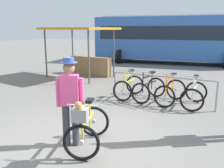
{
  "coord_description": "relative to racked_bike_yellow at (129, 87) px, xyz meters",
  "views": [
    {
      "loc": [
        3.05,
        -3.77,
        2.23
      ],
      "look_at": [
        0.19,
        1.02,
        1.0
      ],
      "focal_mm": 40.12,
      "sensor_mm": 36.0,
      "label": 1
    }
  ],
  "objects": [
    {
      "name": "bike_rack_rail",
      "position": [
        1.16,
        -0.14,
        0.3
      ],
      "size": [
        3.21,
        0.16,
        0.88
      ],
      "color": "#99999E",
      "rests_on": "ground"
    },
    {
      "name": "racked_bike_orange",
      "position": [
        1.4,
        0.04,
        -0.0
      ],
      "size": [
        0.69,
        1.13,
        0.98
      ],
      "color": "black",
      "rests_on": "ground"
    },
    {
      "name": "racked_bike_white",
      "position": [
        2.1,
        0.06,
        0.0
      ],
      "size": [
        0.77,
        1.15,
        0.97
      ],
      "color": "black",
      "rests_on": "ground"
    },
    {
      "name": "racked_bike_yellow",
      "position": [
        0.0,
        0.0,
        0.0
      ],
      "size": [
        0.72,
        1.13,
        0.97
      ],
      "color": "black",
      "rests_on": "ground"
    },
    {
      "name": "market_stall",
      "position": [
        -3.59,
        2.36,
        1.03
      ],
      "size": [
        3.25,
        2.51,
        2.3
      ],
      "color": "#4C4C51",
      "rests_on": "ground"
    },
    {
      "name": "featured_bicycle",
      "position": [
        1.02,
        -3.72,
        0.12
      ],
      "size": [
        1.03,
        1.26,
        1.09
      ],
      "color": "black",
      "rests_on": "ground"
    },
    {
      "name": "bus_distant",
      "position": [
        -1.5,
        9.14,
        1.37
      ],
      "size": [
        10.3,
        4.65,
        3.08
      ],
      "color": "#3366B7",
      "rests_on": "ground"
    },
    {
      "name": "ground_plane",
      "position": [
        0.6,
        -3.43,
        -0.37
      ],
      "size": [
        80.0,
        80.0,
        0.0
      ],
      "primitive_type": "plane",
      "color": "slate"
    },
    {
      "name": "racked_bike_black",
      "position": [
        0.7,
        0.02,
        0.0
      ],
      "size": [
        0.77,
        1.15,
        0.97
      ],
      "color": "black",
      "rests_on": "ground"
    },
    {
      "name": "person_with_featured_bike",
      "position": [
        0.63,
        -3.7,
        0.58
      ],
      "size": [
        0.47,
        0.35,
        1.72
      ],
      "color": "#383842",
      "rests_on": "ground"
    }
  ]
}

